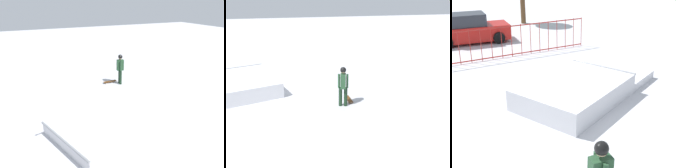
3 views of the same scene
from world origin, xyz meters
TOP-DOWN VIEW (x-y plane):
  - ground_plane at (0.00, 0.00)m, footprint 60.00×60.00m
  - skate_ramp at (1.17, 0.95)m, footprint 5.95×4.22m
  - skater at (-1.92, -3.50)m, footprint 0.42×0.43m
  - skateboard at (-1.43, -3.85)m, footprint 0.81×0.29m

SIDE VIEW (x-z plane):
  - ground_plane at x=0.00m, z-range 0.00..0.00m
  - skateboard at x=-1.43m, z-range 0.03..0.12m
  - skate_ramp at x=1.17m, z-range -0.05..0.69m
  - skater at x=-1.92m, z-range 0.14..1.87m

